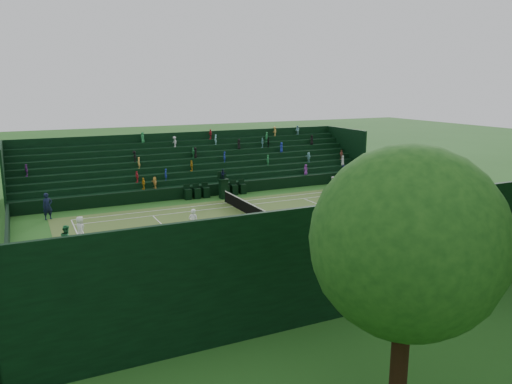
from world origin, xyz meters
TOP-DOWN VIEW (x-y plane):
  - ground at (0.00, 0.00)m, footprint 160.00×160.00m
  - court_surface at (0.00, 0.00)m, footprint 12.97×26.77m
  - perimeter_wall_north at (0.00, 15.88)m, footprint 17.17×0.20m
  - perimeter_wall_south at (0.00, -15.88)m, footprint 17.17×0.20m
  - perimeter_wall_east at (8.48, 0.00)m, footprint 0.20×31.77m
  - perimeter_wall_west at (-8.48, 0.00)m, footprint 0.20×31.77m
  - north_grandstand at (12.66, 0.00)m, footprint 6.60×32.00m
  - south_grandstand at (-12.66, 0.00)m, footprint 6.60×32.00m
  - tennis_net at (0.00, 0.00)m, footprint 11.67×0.10m
  - umpire_chair at (-7.15, 0.40)m, footprint 0.79×0.79m
  - courtside_chairs at (-8.08, 0.08)m, footprint 0.57×5.54m
  - player_near_west at (-0.14, -11.84)m, footprint 0.79×0.53m
  - player_near_east at (2.06, -5.33)m, footprint 0.79×0.78m
  - player_far_west at (-4.44, 9.56)m, footprint 0.86×0.73m
  - player_far_east at (2.66, 5.42)m, footprint 1.23×0.88m
  - line_judge_north at (-7.47, 12.86)m, footprint 0.59×0.78m
  - line_judge_south at (-6.40, -13.31)m, footprint 0.65×0.81m

SIDE VIEW (x-z plane):
  - ground at x=0.00m, z-range 0.00..0.00m
  - court_surface at x=0.00m, z-range 0.00..0.01m
  - courtside_chairs at x=-8.08m, z-range -0.15..1.09m
  - perimeter_wall_north at x=0.00m, z-range 0.00..1.00m
  - perimeter_wall_south at x=0.00m, z-range 0.00..1.00m
  - perimeter_wall_east at x=8.48m, z-range 0.00..1.00m
  - perimeter_wall_west at x=-8.48m, z-range 0.00..1.00m
  - tennis_net at x=0.00m, z-range 0.00..1.06m
  - player_far_west at x=-4.44m, z-range 0.00..1.57m
  - player_near_west at x=-0.14m, z-range 0.00..1.58m
  - player_far_east at x=2.66m, z-range 0.00..1.72m
  - player_near_east at x=2.06m, z-range 0.00..1.85m
  - line_judge_north at x=-7.47m, z-range 0.00..1.91m
  - line_judge_south at x=-6.40m, z-range 0.00..1.92m
  - umpire_chair at x=-7.15m, z-range -0.18..2.31m
  - north_grandstand at x=12.66m, z-range -0.90..4.00m
  - south_grandstand at x=-12.66m, z-range -0.90..4.00m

